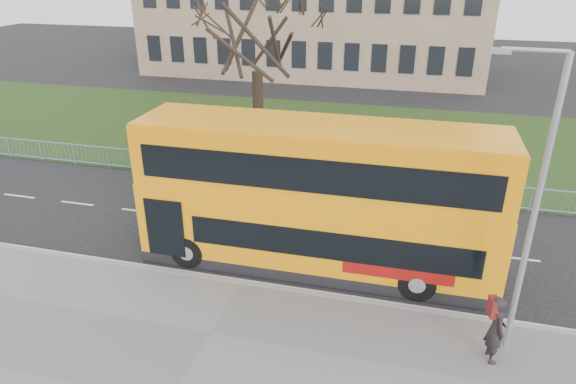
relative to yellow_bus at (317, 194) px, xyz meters
name	(u,v)px	position (x,y,z in m)	size (l,w,h in m)	color
ground	(255,261)	(-2.10, -0.39, -2.67)	(120.00, 120.00, 0.00)	black
kerb	(241,283)	(-2.10, -1.94, -2.60)	(80.00, 0.20, 0.14)	gray
grass_verge	(329,136)	(-2.10, 13.91, -2.63)	(80.00, 15.40, 0.08)	#1F3513
guard_railing	(299,177)	(-2.10, 6.21, -2.12)	(40.00, 0.12, 1.10)	#729DCA
bare_tree	(257,54)	(-5.10, 9.61, 2.79)	(7.53, 7.53, 10.76)	black
yellow_bus	(317,194)	(0.00, 0.00, 0.00)	(11.92, 2.93, 4.99)	orange
pedestrian	(496,329)	(5.46, -3.59, -1.58)	(0.71, 0.46, 1.94)	black
street_lamp	(532,202)	(5.82, -2.94, 1.79)	(1.68, 0.26, 7.92)	#92959A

